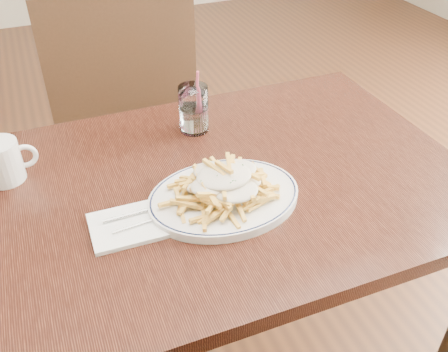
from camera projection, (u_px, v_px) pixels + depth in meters
name	position (u px, v px, depth m)	size (l,w,h in m)	color
table	(215.00, 205.00, 1.22)	(1.20, 0.80, 0.75)	black
chair_far	(123.00, 108.00, 1.79)	(0.49, 0.49, 1.03)	black
fries_plate	(224.00, 197.00, 1.10)	(0.34, 0.30, 0.02)	white
loaded_fries	(224.00, 180.00, 1.07)	(0.28, 0.25, 0.07)	gold
napkin	(137.00, 223.00, 1.04)	(0.19, 0.13, 0.01)	white
cutlery	(136.00, 219.00, 1.04)	(0.16, 0.07, 0.01)	silver
water_glass	(194.00, 111.00, 1.32)	(0.08, 0.08, 0.17)	white
coffee_mug	(3.00, 161.00, 1.14)	(0.13, 0.09, 0.10)	white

